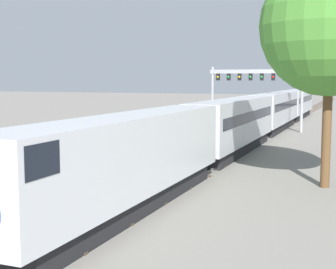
% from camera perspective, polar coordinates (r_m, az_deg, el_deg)
% --- Properties ---
extents(ground_plane, '(400.00, 400.00, 0.00)m').
position_cam_1_polar(ground_plane, '(22.61, -14.02, -10.65)').
color(ground_plane, gray).
extents(track_main, '(2.60, 200.00, 0.16)m').
position_cam_1_polar(track_main, '(78.48, 13.82, 1.46)').
color(track_main, slate).
rests_on(track_main, ground).
extents(track_near, '(2.60, 160.00, 0.16)m').
position_cam_1_polar(track_near, '(60.08, 5.94, 0.16)').
color(track_near, slate).
rests_on(track_near, ground).
extents(passenger_train, '(3.04, 86.10, 4.80)m').
position_cam_1_polar(passenger_train, '(55.35, 10.51, 2.19)').
color(passenger_train, silver).
rests_on(passenger_train, ground).
extents(signal_gantry, '(12.10, 0.49, 8.16)m').
position_cam_1_polar(signal_gantry, '(64.13, 10.12, 5.85)').
color(signal_gantry, '#999BA0').
rests_on(signal_gantry, ground).
extents(trackside_tree_mid, '(8.32, 8.32, 13.84)m').
position_cam_1_polar(trackside_tree_mid, '(31.23, 18.23, 11.78)').
color(trackside_tree_mid, brown).
rests_on(trackside_tree_mid, ground).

